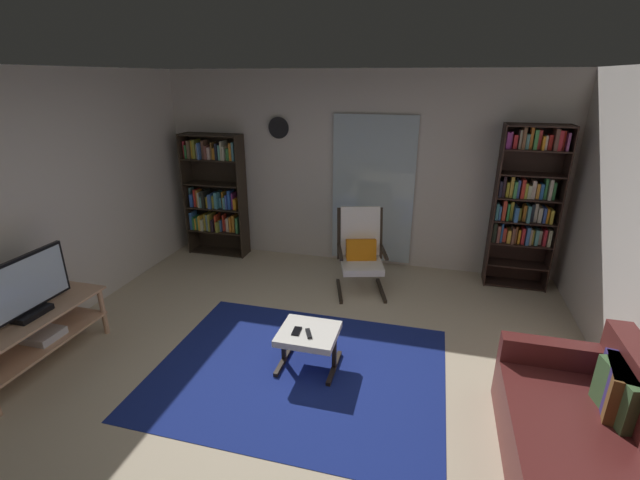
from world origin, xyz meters
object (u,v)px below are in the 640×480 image
ottoman (308,337)px  tv_remote (309,333)px  bookshelf_near_sofa (525,202)px  lounge_armchair (361,249)px  leather_sofa (599,457)px  bookshelf_near_tv (215,193)px  tv_stand (37,332)px  cell_phone (297,331)px  television (24,289)px  wall_clock (279,128)px

ottoman → tv_remote: (0.02, -0.05, 0.08)m
bookshelf_near_sofa → lounge_armchair: (-1.87, -0.64, -0.55)m
leather_sofa → tv_remote: bearing=160.3°
bookshelf_near_sofa → tv_remote: bookshelf_near_sofa is taller
lounge_armchair → tv_remote: (-0.16, -1.72, -0.15)m
ottoman → bookshelf_near_tv: bearing=131.8°
tv_stand → ottoman: size_ratio=2.54×
lounge_armchair → ottoman: lounge_armchair is taller
leather_sofa → ottoman: 2.25m
cell_phone → bookshelf_near_tv: bearing=126.0°
television → wall_clock: bearing=68.4°
tv_remote → tv_stand: bearing=168.0°
television → tv_remote: 2.48m
wall_clock → tv_stand: bearing=-111.7°
leather_sofa → bookshelf_near_sofa: bearing=90.9°
television → leather_sofa: 4.50m
lounge_armchair → bookshelf_near_sofa: bearing=18.8°
television → bookshelf_near_tv: bookshelf_near_tv is taller
television → cell_phone: 2.38m
lounge_armchair → ottoman: (-0.18, -1.67, -0.23)m
leather_sofa → ottoman: (-2.10, 0.80, 0.00)m
television → ottoman: bearing=14.7°
tv_stand → bookshelf_near_tv: (0.28, 2.95, 0.57)m
cell_phone → ottoman: bearing=17.9°
bookshelf_near_sofa → cell_phone: size_ratio=14.28×
lounge_armchair → cell_phone: 1.74m
tv_stand → ottoman: tv_stand is taller
leather_sofa → tv_remote: leather_sofa is taller
tv_remote → lounge_armchair: bearing=59.4°
lounge_armchair → cell_phone: bearing=-99.3°
television → tv_remote: (2.38, 0.56, -0.40)m
bookshelf_near_sofa → ottoman: bearing=-131.7°
television → tv_remote: bearing=13.3°
television → tv_stand: bearing=102.8°
tv_stand → lounge_armchair: size_ratio=1.29×
leather_sofa → wall_clock: bearing=134.5°
tv_remote → cell_phone: 0.12m
ottoman → tv_remote: tv_remote is taller
tv_stand → leather_sofa: (4.47, -0.19, -0.04)m
bookshelf_near_sofa → leather_sofa: size_ratio=1.14×
bookshelf_near_sofa → lounge_armchair: 2.05m
tv_stand → bookshelf_near_tv: size_ratio=0.75×
ottoman → lounge_armchair: bearing=83.8°
television → lounge_armchair: 3.43m
leather_sofa → wall_clock: (-3.23, 3.29, 1.55)m
leather_sofa → cell_phone: (-2.20, 0.76, 0.07)m
bookshelf_near_sofa → cell_phone: 3.26m
tv_stand → ottoman: bearing=14.4°
ottoman → bookshelf_near_sofa: bearing=48.3°
bookshelf_near_tv → tv_remote: (2.11, -2.39, -0.54)m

